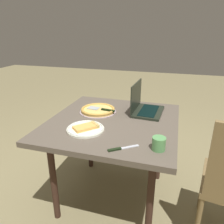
{
  "coord_description": "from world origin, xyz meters",
  "views": [
    {
      "loc": [
        -1.5,
        -0.44,
        1.42
      ],
      "look_at": [
        -0.07,
        -0.01,
        0.84
      ],
      "focal_mm": 34.65,
      "sensor_mm": 36.0,
      "label": 1
    }
  ],
  "objects_px": {
    "dining_table": "(113,128)",
    "table_knife": "(120,149)",
    "pizza_plate": "(86,128)",
    "drink_cup": "(159,143)",
    "pizza_tray": "(98,110)",
    "laptop": "(144,106)"
  },
  "relations": [
    {
      "from": "dining_table",
      "to": "table_knife",
      "type": "xyz_separation_m",
      "value": [
        -0.41,
        -0.16,
        0.08
      ]
    },
    {
      "from": "table_knife",
      "to": "drink_cup",
      "type": "xyz_separation_m",
      "value": [
        0.06,
        -0.22,
        0.04
      ]
    },
    {
      "from": "dining_table",
      "to": "pizza_tray",
      "type": "relative_size",
      "value": 3.3
    },
    {
      "from": "laptop",
      "to": "drink_cup",
      "type": "xyz_separation_m",
      "value": [
        -0.59,
        -0.18,
        -0.01
      ]
    },
    {
      "from": "pizza_plate",
      "to": "table_knife",
      "type": "height_order",
      "value": "pizza_plate"
    },
    {
      "from": "drink_cup",
      "to": "pizza_plate",
      "type": "bearing_deg",
      "value": 77.0
    },
    {
      "from": "drink_cup",
      "to": "pizza_tray",
      "type": "bearing_deg",
      "value": 49.25
    },
    {
      "from": "laptop",
      "to": "pizza_tray",
      "type": "height_order",
      "value": "laptop"
    },
    {
      "from": "laptop",
      "to": "drink_cup",
      "type": "relative_size",
      "value": 4.34
    },
    {
      "from": "pizza_plate",
      "to": "pizza_tray",
      "type": "relative_size",
      "value": 0.85
    },
    {
      "from": "dining_table",
      "to": "drink_cup",
      "type": "relative_size",
      "value": 12.81
    },
    {
      "from": "drink_cup",
      "to": "dining_table",
      "type": "bearing_deg",
      "value": 47.61
    },
    {
      "from": "dining_table",
      "to": "pizza_plate",
      "type": "relative_size",
      "value": 3.89
    },
    {
      "from": "dining_table",
      "to": "laptop",
      "type": "xyz_separation_m",
      "value": [
        0.24,
        -0.2,
        0.13
      ]
    },
    {
      "from": "drink_cup",
      "to": "laptop",
      "type": "bearing_deg",
      "value": 16.81
    },
    {
      "from": "laptop",
      "to": "pizza_tray",
      "type": "bearing_deg",
      "value": 106.1
    },
    {
      "from": "pizza_tray",
      "to": "drink_cup",
      "type": "height_order",
      "value": "drink_cup"
    },
    {
      "from": "dining_table",
      "to": "laptop",
      "type": "relative_size",
      "value": 2.95
    },
    {
      "from": "laptop",
      "to": "drink_cup",
      "type": "height_order",
      "value": "laptop"
    },
    {
      "from": "pizza_plate",
      "to": "drink_cup",
      "type": "height_order",
      "value": "drink_cup"
    },
    {
      "from": "laptop",
      "to": "table_knife",
      "type": "bearing_deg",
      "value": 176.47
    },
    {
      "from": "pizza_plate",
      "to": "drink_cup",
      "type": "distance_m",
      "value": 0.53
    }
  ]
}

